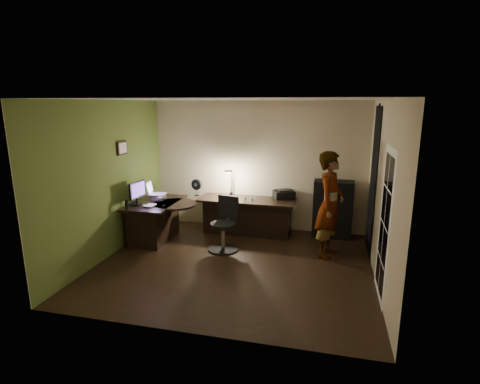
% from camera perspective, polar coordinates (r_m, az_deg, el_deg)
% --- Properties ---
extents(floor, '(4.50, 4.00, 0.01)m').
position_cam_1_polar(floor, '(6.42, -0.90, -10.98)').
color(floor, black).
rests_on(floor, ground).
extents(ceiling, '(4.50, 4.00, 0.01)m').
position_cam_1_polar(ceiling, '(5.85, -1.00, 13.98)').
color(ceiling, silver).
rests_on(ceiling, floor).
extents(wall_back, '(4.50, 0.01, 2.70)m').
position_cam_1_polar(wall_back, '(7.91, 2.68, 3.97)').
color(wall_back, '#BEB08E').
rests_on(wall_back, floor).
extents(wall_front, '(4.50, 0.01, 2.70)m').
position_cam_1_polar(wall_front, '(4.15, -7.88, -4.96)').
color(wall_front, '#BEB08E').
rests_on(wall_front, floor).
extents(wall_left, '(0.01, 4.00, 2.70)m').
position_cam_1_polar(wall_left, '(6.90, -19.42, 1.80)').
color(wall_left, '#BEB08E').
rests_on(wall_left, floor).
extents(wall_right, '(0.01, 4.00, 2.70)m').
position_cam_1_polar(wall_right, '(5.86, 20.92, -0.27)').
color(wall_right, '#BEB08E').
rests_on(wall_right, floor).
extents(green_wall_overlay, '(0.00, 4.00, 2.70)m').
position_cam_1_polar(green_wall_overlay, '(6.89, -19.32, 1.80)').
color(green_wall_overlay, '#4C6026').
rests_on(green_wall_overlay, floor).
extents(arched_doorway, '(0.01, 0.90, 2.60)m').
position_cam_1_polar(arched_doorway, '(6.99, 19.63, 1.52)').
color(arched_doorway, black).
rests_on(arched_doorway, floor).
extents(french_door, '(0.02, 0.92, 2.10)m').
position_cam_1_polar(french_door, '(5.41, 21.16, -4.69)').
color(french_door, white).
rests_on(french_door, floor).
extents(framed_picture, '(0.04, 0.30, 0.25)m').
position_cam_1_polar(framed_picture, '(7.18, -17.57, 6.42)').
color(framed_picture, black).
rests_on(framed_picture, wall_left).
extents(desk_left, '(0.84, 1.35, 0.77)m').
position_cam_1_polar(desk_left, '(7.55, -12.67, -4.34)').
color(desk_left, black).
rests_on(desk_left, floor).
extents(desk_right, '(1.99, 0.74, 0.74)m').
position_cam_1_polar(desk_right, '(7.71, 1.02, -3.76)').
color(desk_right, black).
rests_on(desk_right, floor).
extents(cabinet, '(0.77, 0.40, 1.15)m').
position_cam_1_polar(cabinet, '(7.72, 13.93, -2.54)').
color(cabinet, black).
rests_on(cabinet, floor).
extents(laptop_stand, '(0.28, 0.24, 0.11)m').
position_cam_1_polar(laptop_stand, '(7.55, -12.42, -0.74)').
color(laptop_stand, silver).
rests_on(laptop_stand, desk_left).
extents(laptop, '(0.40, 0.39, 0.24)m').
position_cam_1_polar(laptop, '(7.51, -12.49, 0.57)').
color(laptop, silver).
rests_on(laptop, laptop_stand).
extents(monitor, '(0.13, 0.49, 0.32)m').
position_cam_1_polar(monitor, '(7.26, -15.47, -0.62)').
color(monitor, black).
rests_on(monitor, desk_left).
extents(mouse, '(0.09, 0.11, 0.04)m').
position_cam_1_polar(mouse, '(7.12, -14.38, -2.01)').
color(mouse, silver).
rests_on(mouse, desk_left).
extents(phone, '(0.09, 0.14, 0.01)m').
position_cam_1_polar(phone, '(7.60, -11.95, -1.01)').
color(phone, black).
rests_on(phone, desk_left).
extents(pen, '(0.04, 0.16, 0.01)m').
position_cam_1_polar(pen, '(7.05, -11.61, -2.11)').
color(pen, black).
rests_on(pen, desk_left).
extents(speaker, '(0.08, 0.08, 0.17)m').
position_cam_1_polar(speaker, '(7.01, -16.87, -1.84)').
color(speaker, black).
rests_on(speaker, desk_left).
extents(notepad, '(0.16, 0.23, 0.01)m').
position_cam_1_polar(notepad, '(7.15, -13.53, -2.00)').
color(notepad, silver).
rests_on(notepad, desk_left).
extents(desk_fan, '(0.26, 0.18, 0.36)m').
position_cam_1_polar(desk_fan, '(7.92, -6.61, 0.71)').
color(desk_fan, black).
rests_on(desk_fan, desk_right).
extents(headphones, '(0.19, 0.14, 0.08)m').
position_cam_1_polar(headphones, '(7.52, 1.28, -0.97)').
color(headphones, teal).
rests_on(headphones, desk_right).
extents(printer, '(0.50, 0.45, 0.18)m').
position_cam_1_polar(printer, '(7.72, 6.69, -0.32)').
color(printer, black).
rests_on(printer, desk_right).
extents(desk_lamp, '(0.22, 0.30, 0.60)m').
position_cam_1_polar(desk_lamp, '(7.91, -1.34, 1.65)').
color(desk_lamp, black).
rests_on(desk_lamp, desk_right).
extents(office_chair, '(0.65, 0.65, 0.98)m').
position_cam_1_polar(office_chair, '(6.83, -2.61, -5.00)').
color(office_chair, black).
rests_on(office_chair, floor).
extents(person, '(0.60, 0.75, 1.86)m').
position_cam_1_polar(person, '(6.66, 13.53, -1.90)').
color(person, '#D8A88C').
rests_on(person, floor).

